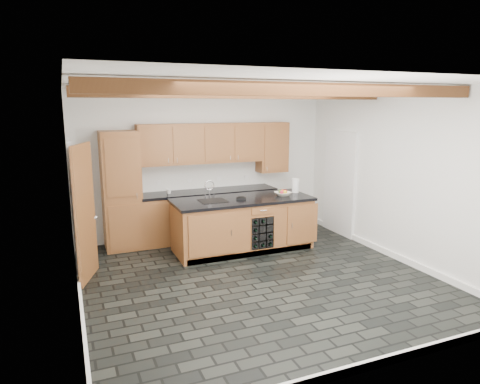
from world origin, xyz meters
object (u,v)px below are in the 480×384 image
object	(u,v)px
island	(243,224)
fruit_bowl	(283,194)
kitchen_scale	(241,198)
paper_towel	(295,185)

from	to	relation	value
island	fruit_bowl	distance (m)	0.90
kitchen_scale	paper_towel	size ratio (longest dim) A/B	0.69
island	paper_towel	bearing A→B (deg)	6.91
kitchen_scale	island	bearing A→B (deg)	54.52
kitchen_scale	fruit_bowl	distance (m)	0.82
kitchen_scale	fruit_bowl	xyz separation A→B (m)	(0.82, -0.01, 0.01)
paper_towel	fruit_bowl	bearing A→B (deg)	-151.68
paper_towel	island	bearing A→B (deg)	-173.09
paper_towel	kitchen_scale	bearing A→B (deg)	-170.88
island	paper_towel	size ratio (longest dim) A/B	9.42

